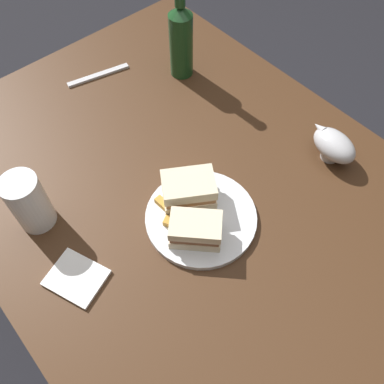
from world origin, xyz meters
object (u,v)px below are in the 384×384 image
object	(u,v)px
plate	(201,217)
pint_glass	(30,205)
gravy_boat	(334,145)
cider_bottle	(181,39)
fork	(98,75)
sandwich_half_left	(189,190)
sandwich_half_right	(196,229)
napkin	(76,278)

from	to	relation	value
plate	pint_glass	size ratio (longest dim) A/B	1.74
gravy_boat	cider_bottle	xyz separation A→B (m)	(0.47, 0.07, 0.07)
plate	gravy_boat	xyz separation A→B (m)	(-0.08, -0.35, 0.04)
plate	fork	distance (m)	0.55
sandwich_half_left	sandwich_half_right	xyz separation A→B (m)	(-0.08, 0.05, -0.01)
sandwich_half_right	fork	xyz separation A→B (m)	(0.57, -0.14, -0.04)
sandwich_half_left	sandwich_half_right	bearing A→B (deg)	147.45
sandwich_half_left	gravy_boat	world-z (taller)	sandwich_half_left
gravy_boat	fork	world-z (taller)	gravy_boat
sandwich_half_left	gravy_boat	size ratio (longest dim) A/B	1.04
cider_bottle	sandwich_half_right	bearing A→B (deg)	142.58
sandwich_half_right	plate	bearing A→B (deg)	-55.47
pint_glass	fork	distance (m)	0.48
cider_bottle	napkin	distance (m)	0.66
cider_bottle	fork	xyz separation A→B (m)	(0.14, 0.19, -0.11)
napkin	fork	world-z (taller)	napkin
pint_glass	cider_bottle	distance (m)	0.58
napkin	pint_glass	bearing A→B (deg)	-4.22
sandwich_half_left	cider_bottle	bearing A→B (deg)	-38.46
sandwich_half_right	gravy_boat	world-z (taller)	same
plate	gravy_boat	bearing A→B (deg)	-102.17
sandwich_half_right	napkin	distance (m)	0.26
sandwich_half_right	cider_bottle	bearing A→B (deg)	-37.42
pint_glass	cider_bottle	bearing A→B (deg)	-73.82
plate	sandwich_half_left	xyz separation A→B (m)	(0.05, -0.01, 0.04)
napkin	fork	size ratio (longest dim) A/B	0.61
fork	sandwich_half_left	bearing A→B (deg)	93.33
plate	napkin	xyz separation A→B (m)	(0.06, 0.28, -0.00)
sandwich_half_left	gravy_boat	xyz separation A→B (m)	(-0.13, -0.34, -0.00)
plate	napkin	size ratio (longest dim) A/B	2.22
sandwich_half_left	fork	size ratio (longest dim) A/B	0.76
napkin	gravy_boat	bearing A→B (deg)	-102.34
cider_bottle	gravy_boat	bearing A→B (deg)	-171.53
plate	pint_glass	bearing A→B (deg)	48.84
cider_bottle	napkin	bearing A→B (deg)	120.52
sandwich_half_right	gravy_boat	bearing A→B (deg)	-96.77
fork	cider_bottle	bearing A→B (deg)	156.02
fork	pint_glass	bearing A→B (deg)	53.10
gravy_boat	napkin	size ratio (longest dim) A/B	1.20
sandwich_half_right	pint_glass	bearing A→B (deg)	40.61
sandwich_half_right	napkin	bearing A→B (deg)	69.01
cider_bottle	plate	bearing A→B (deg)	144.47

